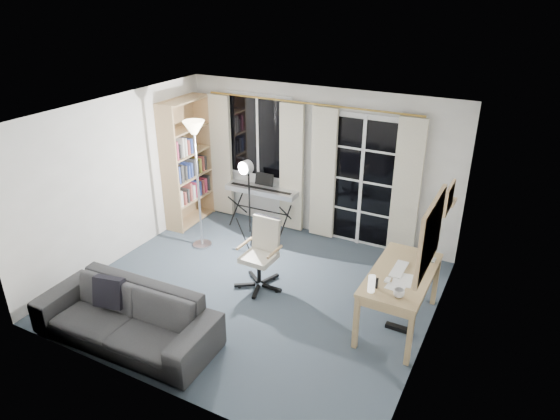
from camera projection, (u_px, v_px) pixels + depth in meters
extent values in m
cube|color=#374350|center=(255.00, 291.00, 6.73)|extent=(4.50, 4.00, 0.02)
cube|color=white|center=(259.00, 136.00, 8.14)|extent=(1.20, 0.06, 1.40)
cube|color=black|center=(258.00, 137.00, 8.12)|extent=(1.10, 0.02, 1.30)
cube|color=white|center=(258.00, 137.00, 8.11)|extent=(0.04, 0.03, 1.30)
cube|color=white|center=(362.00, 182.00, 7.58)|extent=(1.32, 0.06, 2.11)
cube|color=black|center=(343.00, 179.00, 7.68)|extent=(0.55, 0.02, 1.95)
cube|color=black|center=(381.00, 186.00, 7.43)|extent=(0.55, 0.02, 1.95)
cube|color=white|center=(361.00, 183.00, 7.55)|extent=(0.05, 0.04, 2.05)
cube|color=white|center=(359.00, 211.00, 7.75)|extent=(1.15, 0.03, 0.03)
cube|color=white|center=(361.00, 181.00, 7.54)|extent=(1.15, 0.03, 0.03)
cube|color=white|center=(364.00, 150.00, 7.33)|extent=(1.15, 0.03, 0.03)
cylinder|color=gold|center=(308.00, 103.00, 7.43)|extent=(3.50, 0.03, 0.03)
cube|color=#BFB99C|center=(221.00, 156.00, 8.53)|extent=(0.40, 0.07, 2.10)
cube|color=#BFB99C|center=(292.00, 169.00, 7.96)|extent=(0.40, 0.07, 2.10)
cube|color=#BFB99C|center=(323.00, 174.00, 7.73)|extent=(0.40, 0.07, 2.10)
cube|color=#BFB99C|center=(406.00, 189.00, 7.18)|extent=(0.40, 0.07, 2.10)
cube|color=#A77F58|center=(169.00, 172.00, 7.89)|extent=(0.34, 0.04, 2.13)
cube|color=#A77F58|center=(203.00, 155.00, 8.67)|extent=(0.34, 0.04, 2.13)
cube|color=#A77F58|center=(180.00, 161.00, 8.34)|extent=(0.06, 0.96, 2.13)
cube|color=#A77F58|center=(192.00, 219.00, 8.71)|extent=(0.37, 0.97, 0.03)
cube|color=#A77F58|center=(190.00, 198.00, 8.54)|extent=(0.37, 0.97, 0.03)
cube|color=#A77F58|center=(188.00, 176.00, 8.38)|extent=(0.37, 0.97, 0.03)
cube|color=#A77F58|center=(186.00, 153.00, 8.21)|extent=(0.37, 0.97, 0.03)
cube|color=#A77F58|center=(184.00, 129.00, 8.04)|extent=(0.37, 0.97, 0.03)
cube|color=#A77F58|center=(182.00, 101.00, 7.85)|extent=(0.37, 0.97, 0.03)
cube|color=white|center=(176.00, 198.00, 8.15)|extent=(0.24, 0.07, 0.27)
cube|color=#B6524B|center=(180.00, 198.00, 8.25)|extent=(0.24, 0.05, 0.22)
cube|color=#3B3B3B|center=(183.00, 195.00, 8.31)|extent=(0.24, 0.05, 0.25)
cube|color=#B6524B|center=(186.00, 191.00, 8.37)|extent=(0.24, 0.05, 0.32)
cube|color=white|center=(189.00, 191.00, 8.45)|extent=(0.24, 0.06, 0.25)
cube|color=#C5385C|center=(192.00, 189.00, 8.53)|extent=(0.24, 0.05, 0.26)
cube|color=#354CA0|center=(195.00, 188.00, 8.59)|extent=(0.24, 0.06, 0.26)
cube|color=#B6524B|center=(198.00, 186.00, 8.67)|extent=(0.24, 0.04, 0.24)
cube|color=#C5385C|center=(201.00, 184.00, 8.73)|extent=(0.24, 0.06, 0.25)
cube|color=#3B3B3B|center=(204.00, 182.00, 8.81)|extent=(0.24, 0.04, 0.28)
cube|color=#354CA0|center=(174.00, 175.00, 7.98)|extent=(0.24, 0.04, 0.29)
cube|color=#3B3B3B|center=(177.00, 173.00, 8.04)|extent=(0.24, 0.07, 0.28)
cube|color=#3B3B3B|center=(181.00, 172.00, 8.14)|extent=(0.24, 0.05, 0.25)
cube|color=#354CA0|center=(184.00, 171.00, 8.21)|extent=(0.24, 0.04, 0.23)
cube|color=#354CA0|center=(187.00, 169.00, 8.27)|extent=(0.24, 0.05, 0.25)
cube|color=#3B3B3B|center=(189.00, 167.00, 8.32)|extent=(0.24, 0.04, 0.29)
cube|color=#3B3B3B|center=(192.00, 167.00, 8.40)|extent=(0.24, 0.06, 0.23)
cube|color=gold|center=(195.00, 165.00, 8.47)|extent=(0.24, 0.05, 0.25)
cube|color=#B6524B|center=(198.00, 163.00, 8.54)|extent=(0.24, 0.04, 0.26)
cube|color=#3B3B3B|center=(201.00, 162.00, 8.60)|extent=(0.24, 0.04, 0.25)
cube|color=#C5385C|center=(172.00, 150.00, 7.81)|extent=(0.24, 0.05, 0.30)
cube|color=#3B3B3B|center=(175.00, 151.00, 7.89)|extent=(0.24, 0.04, 0.23)
cube|color=white|center=(178.00, 147.00, 7.93)|extent=(0.24, 0.04, 0.32)
cube|color=white|center=(181.00, 146.00, 8.00)|extent=(0.24, 0.04, 0.29)
cube|color=#B6524B|center=(184.00, 147.00, 8.08)|extent=(0.24, 0.04, 0.24)
cube|color=#354CA0|center=(186.00, 145.00, 8.14)|extent=(0.24, 0.05, 0.24)
cylinder|color=#B2B2B7|center=(202.00, 244.00, 7.88)|extent=(0.37, 0.37, 0.03)
cylinder|color=#B2B2B7|center=(198.00, 190.00, 7.49)|extent=(0.04, 0.04, 1.86)
cone|color=#FFE5B2|center=(194.00, 128.00, 7.09)|extent=(0.40, 0.40, 0.19)
cylinder|color=black|center=(238.00, 205.00, 8.51)|extent=(0.04, 0.59, 0.53)
cylinder|color=black|center=(238.00, 205.00, 8.51)|extent=(0.04, 0.59, 0.53)
cylinder|color=black|center=(287.00, 215.00, 8.13)|extent=(0.04, 0.59, 0.53)
cylinder|color=black|center=(287.00, 215.00, 8.13)|extent=(0.04, 0.59, 0.53)
cylinder|color=black|center=(262.00, 210.00, 8.32)|extent=(0.94, 0.05, 0.02)
cube|color=silver|center=(262.00, 190.00, 8.17)|extent=(1.23, 0.34, 0.08)
cube|color=white|center=(260.00, 190.00, 8.10)|extent=(1.13, 0.16, 0.01)
cube|color=black|center=(261.00, 189.00, 8.13)|extent=(1.09, 0.11, 0.01)
cube|color=black|center=(264.00, 179.00, 8.18)|extent=(0.33, 0.08, 0.20)
cylinder|color=black|center=(255.00, 238.00, 7.54)|extent=(0.08, 0.23, 0.61)
cylinder|color=black|center=(252.00, 233.00, 7.69)|extent=(0.18, 0.18, 0.61)
cylinder|color=black|center=(244.00, 237.00, 7.57)|extent=(0.23, 0.08, 0.61)
cylinder|color=black|center=(249.00, 200.00, 7.35)|extent=(0.03, 0.03, 1.05)
cylinder|color=silver|center=(246.00, 167.00, 7.10)|extent=(0.22, 0.16, 0.20)
cylinder|color=white|center=(243.00, 168.00, 7.06)|extent=(0.17, 0.06, 0.17)
cube|color=black|center=(272.00, 288.00, 6.72)|extent=(0.29, 0.05, 0.04)
cylinder|color=black|center=(277.00, 290.00, 6.70)|extent=(0.05, 0.05, 0.05)
cube|color=black|center=(270.00, 279.00, 6.93)|extent=(0.14, 0.29, 0.04)
cylinder|color=black|center=(274.00, 278.00, 6.98)|extent=(0.05, 0.05, 0.05)
cube|color=black|center=(254.00, 277.00, 6.97)|extent=(0.26, 0.21, 0.04)
cylinder|color=black|center=(252.00, 275.00, 7.04)|extent=(0.05, 0.05, 0.05)
cube|color=black|center=(245.00, 285.00, 6.79)|extent=(0.26, 0.20, 0.04)
cylinder|color=black|center=(239.00, 286.00, 6.79)|extent=(0.05, 0.05, 0.05)
cube|color=black|center=(256.00, 292.00, 6.63)|extent=(0.13, 0.29, 0.04)
cylinder|color=black|center=(255.00, 296.00, 6.57)|extent=(0.05, 0.05, 0.05)
cylinder|color=black|center=(259.00, 271.00, 6.72)|extent=(0.06, 0.06, 0.36)
cube|color=beige|center=(259.00, 258.00, 6.64)|extent=(0.43, 0.43, 0.07)
cube|color=beige|center=(266.00, 234.00, 6.68)|extent=(0.40, 0.12, 0.47)
cube|color=black|center=(267.00, 231.00, 6.70)|extent=(0.38, 0.10, 0.44)
cylinder|color=#A77F58|center=(244.00, 243.00, 6.70)|extent=(0.05, 0.36, 0.04)
cylinder|color=#A77F58|center=(275.00, 252.00, 6.49)|extent=(0.05, 0.36, 0.04)
cube|color=#A68855|center=(402.00, 274.00, 5.79)|extent=(0.68, 1.36, 0.04)
cube|color=#A68855|center=(401.00, 279.00, 5.82)|extent=(0.65, 1.32, 0.10)
cube|color=#A68855|center=(356.00, 322.00, 5.56)|extent=(0.06, 0.06, 0.69)
cube|color=#A68855|center=(409.00, 339.00, 5.30)|extent=(0.06, 0.06, 0.69)
cube|color=#A68855|center=(390.00, 269.00, 6.58)|extent=(0.06, 0.06, 0.69)
cube|color=#A68855|center=(436.00, 281.00, 6.32)|extent=(0.06, 0.06, 0.69)
cube|color=silver|center=(428.00, 259.00, 6.06)|extent=(0.17, 0.12, 0.01)
cube|color=silver|center=(429.00, 250.00, 6.00)|extent=(0.04, 0.03, 0.21)
cube|color=silver|center=(431.00, 238.00, 5.94)|extent=(0.04, 0.52, 0.33)
cube|color=black|center=(429.00, 238.00, 5.95)|extent=(0.01, 0.48, 0.29)
cube|color=white|center=(399.00, 269.00, 5.83)|extent=(0.14, 0.41, 0.02)
cube|color=white|center=(387.00, 280.00, 5.62)|extent=(0.06, 0.10, 0.02)
cube|color=white|center=(402.00, 280.00, 5.64)|extent=(0.25, 0.32, 0.01)
cube|color=white|center=(395.00, 288.00, 5.50)|extent=(0.22, 0.16, 0.00)
cube|color=black|center=(376.00, 283.00, 5.48)|extent=(0.05, 0.04, 0.12)
cylinder|color=white|center=(372.00, 284.00, 5.39)|extent=(0.08, 0.08, 0.19)
cube|color=black|center=(398.00, 328.00, 5.97)|extent=(0.29, 0.08, 0.05)
imported|color=silver|center=(399.00, 292.00, 5.31)|extent=(0.12, 0.09, 0.12)
cube|color=#A77F58|center=(431.00, 235.00, 4.86)|extent=(0.04, 0.94, 0.74)
cube|color=white|center=(428.00, 234.00, 4.87)|extent=(0.01, 0.84, 0.64)
cube|color=#A77F58|center=(449.00, 198.00, 5.56)|extent=(0.03, 0.42, 0.32)
cube|color=#56AD6E|center=(448.00, 198.00, 5.57)|extent=(0.00, 0.36, 0.26)
cube|color=#A77F58|center=(449.00, 201.00, 6.10)|extent=(0.16, 0.30, 0.02)
cone|color=beige|center=(450.00, 195.00, 6.06)|extent=(0.12, 0.12, 0.15)
imported|color=#272729|center=(125.00, 309.00, 5.64)|extent=(2.18, 0.71, 0.85)
cube|color=black|center=(109.00, 292.00, 5.82)|extent=(0.40, 0.27, 0.38)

